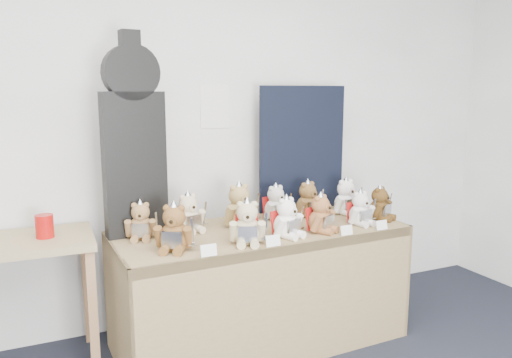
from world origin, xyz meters
name	(u,v)px	position (x,y,z in m)	size (l,w,h in m)	color
room_shell	(215,106)	(0.61, 2.49, 1.51)	(6.00, 6.00, 6.00)	silver
display_table	(266,257)	(0.71, 1.88, 0.60)	(1.85, 0.82, 0.76)	olive
side_table	(5,263)	(-0.75, 2.20, 0.66)	(0.96, 0.55, 0.79)	#9A8153
guitar_case	(134,138)	(-0.03, 2.14, 1.34)	(0.37, 0.14, 1.19)	black
navy_board	(302,149)	(1.20, 2.31, 1.20)	(0.67, 0.02, 0.89)	black
red_cup	(45,226)	(-0.54, 2.19, 0.86)	(0.10, 0.10, 0.13)	#B40E0C
teddy_front_far_left	(174,230)	(0.10, 1.75, 0.87)	(0.23, 0.23, 0.29)	brown
teddy_front_left	(247,225)	(0.50, 1.70, 0.87)	(0.23, 0.22, 0.29)	#C6B58C
teddy_front_centre	(287,219)	(0.78, 1.73, 0.87)	(0.23, 0.21, 0.27)	white
teddy_front_right	(321,215)	(1.01, 1.73, 0.86)	(0.22, 0.21, 0.27)	#955F38
teddy_front_far_right	(360,210)	(1.34, 1.78, 0.86)	(0.21, 0.18, 0.25)	silver
teddy_front_end	(380,205)	(1.53, 1.83, 0.86)	(0.21, 0.21, 0.26)	#50371B
teddy_back_left	(189,214)	(0.28, 2.08, 0.87)	(0.23, 0.20, 0.27)	beige
teddy_back_centre_left	(240,207)	(0.61, 2.06, 0.88)	(0.26, 0.23, 0.31)	#A68B53
teddy_back_centre_right	(276,204)	(0.90, 2.12, 0.86)	(0.22, 0.20, 0.27)	beige
teddy_back_right	(308,201)	(1.13, 2.10, 0.87)	(0.23, 0.21, 0.28)	brown
teddy_back_end	(346,198)	(1.42, 2.06, 0.87)	(0.24, 0.20, 0.28)	white
teddy_back_far_left	(141,222)	(-0.02, 2.04, 0.86)	(0.20, 0.19, 0.25)	olive
entry_card_a	(209,250)	(0.23, 1.58, 0.79)	(0.09, 0.00, 0.06)	white
entry_card_b	(273,241)	(0.62, 1.59, 0.79)	(0.09, 0.00, 0.06)	white
entry_card_c	(347,230)	(1.11, 1.61, 0.79)	(0.08, 0.00, 0.06)	white
entry_card_d	(382,225)	(1.38, 1.62, 0.79)	(0.08, 0.00, 0.06)	white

